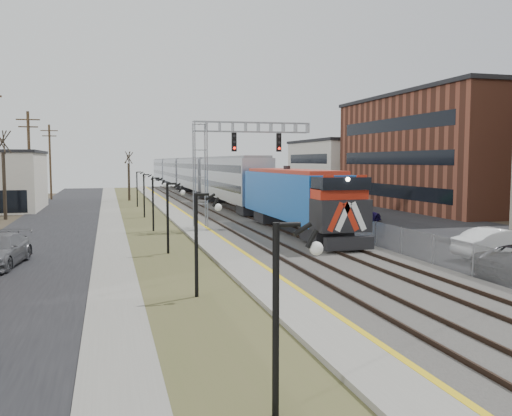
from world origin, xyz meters
name	(u,v)px	position (x,y,z in m)	size (l,w,h in m)	color
ground	(401,364)	(0.00, 0.00, 0.00)	(160.00, 160.00, 0.00)	#473D2D
street_west	(54,224)	(-11.50, 35.00, 0.02)	(7.00, 120.00, 0.04)	black
sidewalk	(111,222)	(-7.00, 35.00, 0.04)	(2.00, 120.00, 0.08)	gray
grass_median	(147,221)	(-4.00, 35.00, 0.03)	(4.00, 120.00, 0.06)	#4E502A
platform	(182,219)	(-1.00, 35.00, 0.12)	(2.00, 120.00, 0.24)	gray
ballast_bed	(237,218)	(4.00, 35.00, 0.10)	(8.00, 120.00, 0.20)	#595651
parking_lot	(359,215)	(16.00, 35.00, 0.02)	(16.00, 120.00, 0.04)	black
platform_edge	(192,217)	(-0.12, 35.00, 0.24)	(0.24, 120.00, 0.01)	gold
track_near	(215,216)	(2.00, 35.00, 0.28)	(1.58, 120.00, 0.15)	#2D2119
track_far	(253,215)	(5.50, 35.00, 0.28)	(1.58, 120.00, 0.15)	#2D2119
train	(193,176)	(5.50, 70.76, 2.94)	(3.00, 108.65, 5.33)	#1555B0
signal_gantry	(223,156)	(1.22, 27.99, 5.59)	(9.00, 1.07, 8.15)	gray
lampposts	(167,218)	(-4.00, 18.29, 2.00)	(0.14, 62.14, 4.00)	black
fence	(282,209)	(8.20, 35.00, 0.80)	(0.04, 120.00, 1.60)	gray
bare_trees	(43,189)	(-12.66, 38.91, 2.70)	(12.30, 42.30, 5.95)	#382D23
car_lot_b	(500,245)	(12.62, 11.63, 0.82)	(1.75, 5.01, 1.65)	white
car_lot_d	(359,215)	(13.32, 29.68, 0.64)	(1.80, 4.44, 1.29)	navy
car_lot_e	(311,209)	(10.71, 34.19, 0.81)	(1.92, 4.78, 1.63)	slate
car_lot_f	(280,202)	(10.93, 43.90, 0.70)	(1.48, 4.26, 1.40)	#0C3C1A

